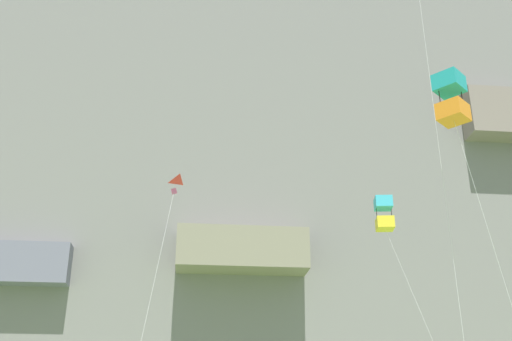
# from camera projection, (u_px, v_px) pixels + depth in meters

# --- Properties ---
(cliff_face) EXTENTS (180.00, 35.29, 74.03)m
(cliff_face) POSITION_uv_depth(u_px,v_px,m) (233.00, 168.00, 86.59)
(cliff_face) COLOR slate
(cliff_face) RESTS_ON ground
(kite_delta_high_center) EXTENTS (2.08, 5.16, 15.34)m
(kite_delta_high_center) POSITION_uv_depth(u_px,v_px,m) (166.00, 200.00, 34.07)
(kite_delta_high_center) COLOR red
(kite_delta_high_center) RESTS_ON ground
(kite_box_upper_mid) EXTENTS (3.27, 6.59, 17.55)m
(kite_box_upper_mid) POSITION_uv_depth(u_px,v_px,m) (384.00, 214.00, 41.75)
(kite_box_upper_mid) COLOR #38B2D1
(kite_box_upper_mid) RESTS_ON ground
(kite_box_mid_center) EXTENTS (2.65, 1.86, 17.17)m
(kite_box_mid_center) POSITION_uv_depth(u_px,v_px,m) (451.00, 98.00, 26.99)
(kite_box_mid_center) COLOR teal
(kite_box_mid_center) RESTS_ON ground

